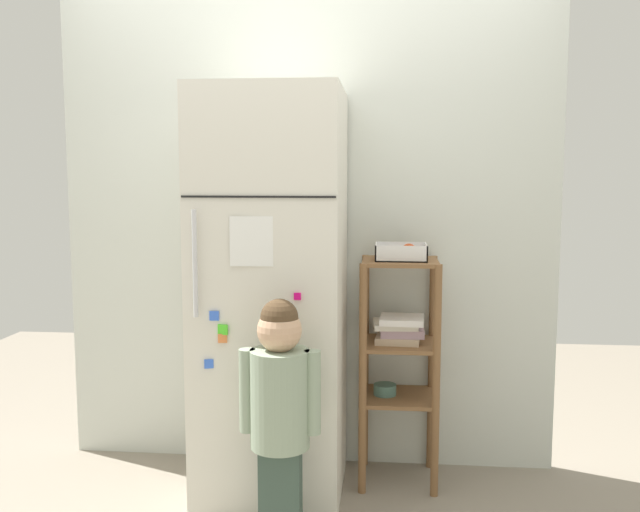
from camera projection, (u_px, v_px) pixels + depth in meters
ground_plane at (298, 491)px, 3.21m from camera, size 6.00×6.00×0.00m
kitchen_wall_back at (307, 233)px, 3.44m from camera, size 2.44×0.03×2.33m
refrigerator at (272, 295)px, 3.13m from camera, size 0.64×0.69×1.83m
child_standing at (280, 398)px, 2.68m from camera, size 0.32×0.23×0.99m
pantry_shelf_unit at (399, 347)px, 3.26m from camera, size 0.36×0.35×1.06m
fruit_bin at (404, 254)px, 3.18m from camera, size 0.24×0.19×0.08m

